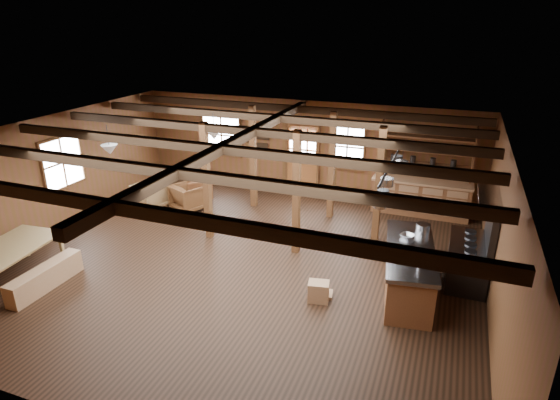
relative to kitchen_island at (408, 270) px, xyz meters
name	(u,v)px	position (x,y,z in m)	size (l,w,h in m)	color
room	(234,204)	(-3.54, -0.19, 0.92)	(10.04, 9.04, 2.84)	black
ceiling_joists	(236,141)	(-3.54, -0.02, 2.20)	(9.80, 8.82, 0.18)	black
timber_posts	(292,176)	(-3.02, 1.89, 0.92)	(3.95, 2.35, 2.80)	#4F2A16
back_door	(302,167)	(-3.54, 4.26, 0.40)	(1.02, 0.08, 2.15)	brown
window_back_left	(222,135)	(-6.14, 4.27, 1.12)	(1.32, 0.06, 1.32)	white
window_back_right	(347,147)	(-2.24, 4.27, 1.12)	(1.02, 0.06, 1.32)	white
window_left	(62,162)	(-8.50, 0.31, 1.12)	(0.14, 1.24, 1.32)	white
notice_boards	(255,137)	(-5.04, 4.26, 1.16)	(1.08, 0.03, 0.90)	silver
back_counter	(421,193)	(-0.14, 4.01, 0.12)	(2.55, 0.60, 2.45)	brown
pendant_lamps	(165,142)	(-5.79, 0.81, 1.77)	(1.86, 2.36, 0.66)	#2B2B2D
pot_rack	(392,175)	(-0.49, 0.14, 1.80)	(0.37, 3.00, 0.44)	#2B2B2D
kitchen_island	(408,270)	(0.00, 0.00, 0.00)	(1.22, 2.60, 1.20)	brown
step_stool	(318,291)	(-1.50, -0.90, -0.29)	(0.43, 0.31, 0.38)	#9C7047
commercial_range	(471,254)	(1.11, 0.83, 0.13)	(0.78, 1.49, 1.84)	#2B2B2D
dining_table	(12,264)	(-7.44, -2.38, -0.12)	(2.03, 1.13, 0.71)	#9B7A46
bench_aisle	(45,278)	(-6.61, -2.38, -0.25)	(0.31, 1.65, 0.45)	#9C7047
armchair_a	(198,188)	(-6.24, 2.87, -0.15)	(0.71, 0.73, 0.66)	brown
armchair_b	(189,197)	(-6.08, 2.08, -0.11)	(0.78, 0.81, 0.73)	brown
armchair_c	(150,196)	(-7.14, 1.82, -0.12)	(0.77, 0.79, 0.72)	olive
counter_pot	(423,228)	(0.14, 0.82, 0.54)	(0.28, 0.28, 0.17)	#AEB0B5
bowl	(407,236)	(-0.12, 0.43, 0.49)	(0.27, 0.27, 0.07)	silver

